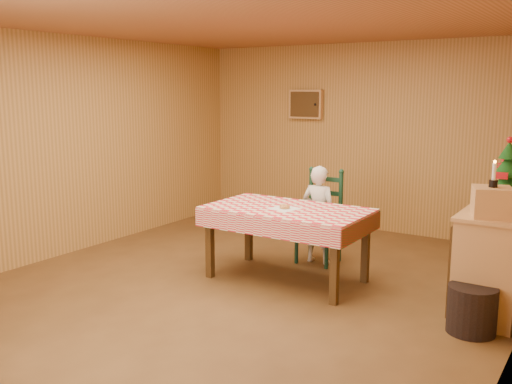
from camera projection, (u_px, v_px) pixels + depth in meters
ground at (245, 288)px, 5.74m from camera, size 6.00×6.00×0.00m
cabin_walls at (273, 103)px, 5.86m from camera, size 5.10×6.05×2.65m
dining_table at (287, 216)px, 5.86m from camera, size 1.66×0.96×0.77m
ladder_chair at (321, 219)px, 6.55m from camera, size 0.44×0.40×1.08m
seated_child at (319, 215)px, 6.49m from camera, size 0.41×0.27×1.12m
napkin at (285, 209)px, 5.81m from camera, size 0.30×0.30×0.00m
donut at (285, 207)px, 5.80m from camera, size 0.12×0.12×0.04m
shelf_unit at (495, 259)px, 5.14m from camera, size 0.54×1.24×0.93m
crate at (492, 202)px, 4.69m from camera, size 0.38×0.38×0.25m
christmas_tree at (507, 174)px, 5.20m from camera, size 0.34×0.34×0.62m
flower_arrangement at (507, 178)px, 5.49m from camera, size 0.23×0.23×0.39m
candle_set at (494, 179)px, 4.66m from camera, size 0.07×0.07×0.22m
storage_bin at (472, 310)px, 4.66m from camera, size 0.51×0.51×0.40m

